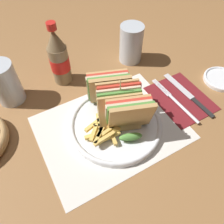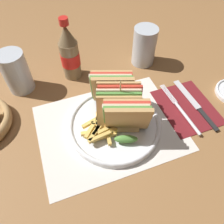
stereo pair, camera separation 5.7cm
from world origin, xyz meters
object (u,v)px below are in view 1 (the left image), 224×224
at_px(knife, 188,95).
at_px(side_saucer, 221,79).
at_px(club_sandwich, 118,102).
at_px(plate_main, 116,124).
at_px(coke_bottle_near, 59,58).
at_px(glass_near, 131,46).
at_px(glass_far, 6,85).
at_px(fork, 179,104).

distance_m(knife, side_saucer, 0.14).
distance_m(club_sandwich, knife, 0.24).
xyz_separation_m(knife, side_saucer, (0.14, -0.00, 0.00)).
bearing_deg(plate_main, coke_bottle_near, 102.90).
distance_m(club_sandwich, coke_bottle_near, 0.23).
height_order(coke_bottle_near, glass_near, coke_bottle_near).
xyz_separation_m(glass_near, side_saucer, (0.20, -0.24, -0.05)).
xyz_separation_m(coke_bottle_near, side_saucer, (0.44, -0.25, -0.08)).
distance_m(plate_main, glass_near, 0.30).
bearing_deg(knife, glass_near, 102.15).
bearing_deg(glass_far, fork, -32.81).
distance_m(plate_main, glass_far, 0.33).
xyz_separation_m(glass_far, side_saucer, (0.61, -0.25, -0.05)).
distance_m(glass_near, side_saucer, 0.31).
distance_m(club_sandwich, glass_far, 0.32).
bearing_deg(glass_far, knife, -28.25).
bearing_deg(glass_near, side_saucer, -50.12).
height_order(glass_near, side_saucer, glass_near).
height_order(fork, coke_bottle_near, coke_bottle_near).
bearing_deg(knife, side_saucer, -2.08).
xyz_separation_m(plate_main, club_sandwich, (0.02, 0.02, 0.06)).
xyz_separation_m(knife, coke_bottle_near, (-0.30, 0.25, 0.08)).
bearing_deg(glass_near, fork, -88.26).
bearing_deg(side_saucer, club_sandwich, 175.26).
relative_size(glass_near, glass_far, 1.00).
distance_m(fork, glass_far, 0.50).
distance_m(glass_near, glass_far, 0.41).
relative_size(fork, glass_near, 1.57).
xyz_separation_m(fork, side_saucer, (0.19, 0.02, -0.00)).
bearing_deg(glass_far, club_sandwich, -43.10).
relative_size(plate_main, glass_near, 1.96).
distance_m(knife, glass_near, 0.25).
height_order(knife, coke_bottle_near, coke_bottle_near).
height_order(club_sandwich, side_saucer, club_sandwich).
relative_size(fork, glass_far, 1.57).
distance_m(knife, coke_bottle_near, 0.40).
relative_size(glass_far, side_saucer, 1.14).
relative_size(plate_main, knife, 1.21).
height_order(coke_bottle_near, side_saucer, coke_bottle_near).
height_order(fork, glass_near, glass_near).
relative_size(knife, coke_bottle_near, 1.03).
height_order(coke_bottle_near, glass_far, coke_bottle_near).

